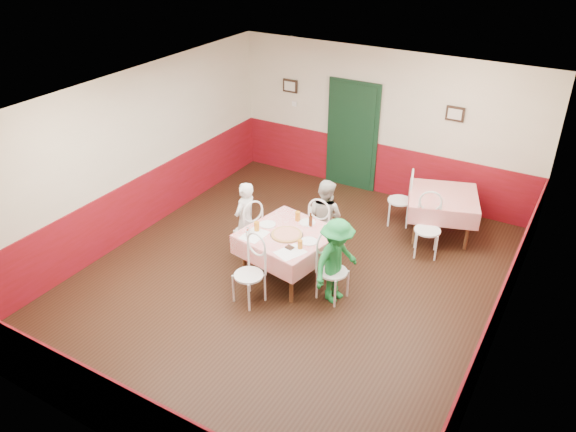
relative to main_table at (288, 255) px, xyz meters
The scene contains 39 objects.
floor 0.40m from the main_table, 48.69° to the right, with size 7.00×7.00×0.00m, color black.
ceiling 2.43m from the main_table, 48.69° to the right, with size 7.00×7.00×0.00m, color white.
back_wall 3.54m from the main_table, 88.40° to the left, with size 6.00×0.10×2.80m, color beige.
front_wall 3.75m from the main_table, 88.49° to the right, with size 6.00×0.10×2.80m, color beige.
left_wall 3.08m from the main_table, behind, with size 0.10×7.00×2.80m, color beige.
right_wall 3.26m from the main_table, ahead, with size 0.10×7.00×2.80m, color beige.
wainscot_back 3.38m from the main_table, 88.39° to the left, with size 6.00×0.03×1.00m, color maroon.
wainscot_front 3.60m from the main_table, 88.49° to the right, with size 6.00×0.03×1.00m, color maroon.
wainscot_left 2.89m from the main_table, behind, with size 0.03×7.00×1.00m, color maroon.
wainscot_right 3.08m from the main_table, ahead, with size 0.03×7.00×1.00m, color maroon.
door 3.45m from the main_table, 98.60° to the left, with size 0.96×0.06×2.10m, color black.
picture_left 4.12m from the main_table, 119.69° to the left, with size 0.32×0.03×0.26m, color black.
picture_right 3.91m from the main_table, 67.35° to the left, with size 0.32×0.03×0.26m, color black.
thermostat 3.96m from the main_table, 118.37° to the left, with size 0.10×0.03×0.10m, color white.
main_table is the anchor object (origin of this frame).
second_table 2.90m from the main_table, 55.63° to the left, with size 1.12×1.12×0.77m, color red.
chair_left 0.85m from the main_table, 169.40° to the left, with size 0.42×0.42×0.90m, color white, non-canonical shape.
chair_right 0.85m from the main_table, 10.60° to the right, with size 0.42×0.42×0.90m, color white, non-canonical shape.
chair_far 0.85m from the main_table, 79.40° to the left, with size 0.42×0.42×0.90m, color white, non-canonical shape.
chair_near 0.85m from the main_table, 100.60° to the right, with size 0.42×0.42×0.90m, color white, non-canonical shape.
chair_second_a 2.55m from the main_table, 69.68° to the left, with size 0.42×0.42×0.90m, color white, non-canonical shape.
chair_second_b 2.32m from the main_table, 45.10° to the left, with size 0.42×0.42×0.90m, color white, non-canonical shape.
pizza 0.41m from the main_table, 76.79° to the right, with size 0.46×0.46×0.03m, color #B74723.
plate_left 0.56m from the main_table, behind, with size 0.25×0.25×0.01m, color white.
plate_right 0.55m from the main_table, ahead, with size 0.25×0.25×0.01m, color white.
plate_far 0.58m from the main_table, 75.40° to the left, with size 0.25×0.25×0.01m, color white.
glass_a 0.66m from the main_table, 158.47° to the right, with size 0.08×0.08×0.15m, color #BF7219.
glass_b 0.64m from the main_table, 37.49° to the right, with size 0.07×0.07×0.13m, color #BF7219.
glass_c 0.61m from the main_table, 98.78° to the left, with size 0.08×0.08×0.15m, color #BF7219.
beer_bottle 0.63m from the main_table, 61.03° to the left, with size 0.06×0.06×0.20m, color #381C0A.
shaker_a 0.72m from the main_table, 143.54° to the right, with size 0.04×0.04×0.09m, color silver.
shaker_b 0.75m from the main_table, 139.86° to the right, with size 0.04×0.04×0.09m, color silver.
shaker_c 0.74m from the main_table, 150.70° to the right, with size 0.04×0.04×0.09m, color #B23319.
menu_left 0.63m from the main_table, 142.41° to the right, with size 0.30×0.40×0.00m, color white.
menu_right 0.65m from the main_table, 55.97° to the right, with size 0.30×0.40×0.00m, color white.
wallet 0.58m from the main_table, 56.57° to the right, with size 0.11×0.09×0.02m, color black.
diner_left 0.94m from the main_table, 169.40° to the left, with size 0.47×0.31×1.29m, color gray.
diner_far 0.94m from the main_table, 79.40° to the left, with size 0.63×0.49×1.30m, color gray.
diner_right 0.94m from the main_table, 10.60° to the right, with size 0.85×0.49×1.31m, color gray.
Camera 1 is at (3.51, -6.05, 5.08)m, focal length 35.00 mm.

